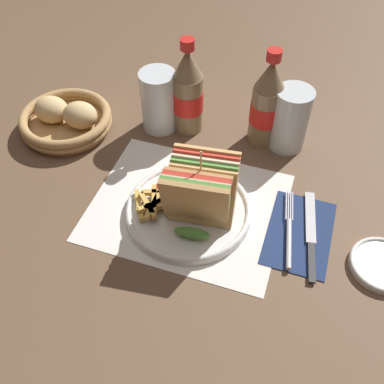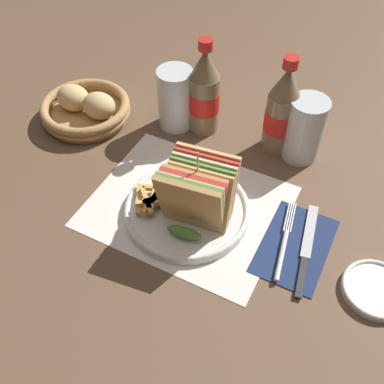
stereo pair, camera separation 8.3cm
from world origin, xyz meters
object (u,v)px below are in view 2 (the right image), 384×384
bread_basket (86,108)px  knife (306,249)px  fork (283,247)px  plate_main (187,210)px  coke_bottle_near (204,93)px  glass_near (305,129)px  glass_far (176,99)px  club_sandwich (197,193)px  coke_bottle_far (282,112)px  side_saucer (376,289)px

bread_basket → knife: bearing=-13.1°
fork → bread_basket: 0.55m
fork → knife: (0.04, 0.01, -0.00)m
bread_basket → plate_main: bearing=-23.8°
knife → coke_bottle_near: 0.39m
coke_bottle_near → bread_basket: coke_bottle_near is taller
fork → glass_near: (-0.05, 0.25, 0.06)m
coke_bottle_near → glass_far: size_ratio=1.57×
plate_main → glass_near: size_ratio=1.71×
glass_far → bread_basket: 0.21m
plate_main → club_sandwich: (0.02, -0.01, 0.06)m
club_sandwich → glass_far: bearing=126.2°
plate_main → glass_far: (-0.14, 0.22, 0.06)m
knife → coke_bottle_far: size_ratio=0.93×
plate_main → side_saucer: size_ratio=2.11×
side_saucer → bread_basket: bearing=167.2°
glass_near → side_saucer: size_ratio=1.23×
knife → bread_basket: bread_basket is taller
knife → coke_bottle_near: bearing=134.7°
knife → side_saucer: bearing=-21.1°
knife → bread_basket: bearing=157.1°
fork → bread_basket: bearing=154.8°
knife → bread_basket: size_ratio=1.00×
coke_bottle_far → knife: bearing=-58.7°
club_sandwich → knife: bearing=7.0°
fork → coke_bottle_near: (-0.27, 0.24, 0.08)m
coke_bottle_near → bread_basket: (-0.26, -0.09, -0.07)m
fork → coke_bottle_near: 0.37m
glass_far → side_saucer: size_ratio=1.23×
fork → bread_basket: bread_basket is taller
glass_far → club_sandwich: bearing=-53.8°
bread_basket → coke_bottle_near: bearing=19.2°
club_sandwich → side_saucer: (0.33, 0.00, -0.07)m
club_sandwich → side_saucer: size_ratio=1.41×
plate_main → fork: size_ratio=1.34×
knife → coke_bottle_near: size_ratio=0.93×
glass_near → glass_far: bearing=-174.0°
bread_basket → glass_far: bearing=20.6°
coke_bottle_far → glass_near: bearing=-1.4°
glass_near → club_sandwich: bearing=-113.5°
knife → side_saucer: side_saucer is taller
coke_bottle_near → side_saucer: coke_bottle_near is taller
fork → coke_bottle_near: size_ratio=0.82×
knife → fork: bearing=-168.7°
glass_near → glass_far: 0.28m
knife → coke_bottle_near: (-0.31, 0.22, 0.09)m
fork → glass_near: bearing=92.1°
fork → glass_far: (-0.33, 0.22, 0.06)m
club_sandwich → coke_bottle_near: coke_bottle_near is taller
club_sandwich → fork: club_sandwich is taller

